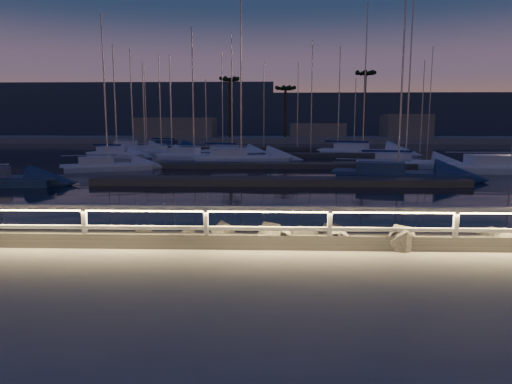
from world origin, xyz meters
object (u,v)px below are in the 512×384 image
sailboat_d (394,173)px  sailboat_c (403,162)px  sailboat_j (192,155)px  sailboat_m (171,146)px  sailboat_h (507,166)px  sailboat_k (231,152)px  sailboat_i (132,147)px  sailboat_f (106,165)px  sailboat_g (239,157)px  sailboat_n (160,151)px  guard_rail (285,218)px  sailboat_e (116,153)px  sailboat_l (360,151)px

sailboat_d → sailboat_c: bearing=86.1°
sailboat_j → sailboat_m: 19.26m
sailboat_h → sailboat_k: sailboat_h is taller
sailboat_i → sailboat_k: sailboat_k is taller
sailboat_f → sailboat_d: bearing=-37.4°
sailboat_k → sailboat_m: size_ratio=1.07×
sailboat_g → sailboat_k: size_ratio=1.17×
sailboat_f → sailboat_h: size_ratio=0.70×
sailboat_i → sailboat_n: 8.72m
sailboat_f → sailboat_i: 25.68m
sailboat_g → sailboat_m: (-11.02, 21.49, -0.02)m
guard_rail → sailboat_n: bearing=107.7°
sailboat_e → sailboat_d: bearing=-17.5°
sailboat_e → sailboat_j: (8.41, -2.09, 0.01)m
sailboat_e → sailboat_h: size_ratio=0.69×
sailboat_e → sailboat_n: 6.18m
sailboat_c → sailboat_l: 14.03m
sailboat_d → sailboat_i: 39.65m
sailboat_d → sailboat_h: sailboat_h is taller
sailboat_g → sailboat_k: sailboat_g is taller
sailboat_k → sailboat_n: sailboat_k is taller
sailboat_e → sailboat_l: size_ratio=0.69×
sailboat_f → sailboat_n: size_ratio=1.02×
sailboat_l → sailboat_k: bearing=-152.7°
sailboat_k → sailboat_l: size_ratio=0.79×
sailboat_e → sailboat_j: 8.66m
guard_rail → sailboat_i: 51.89m
sailboat_f → sailboat_l: size_ratio=0.70×
sailboat_j → sailboat_k: (3.32, 5.68, -0.01)m
sailboat_d → sailboat_n: (-20.78, 22.94, -0.01)m
guard_rail → sailboat_k: bearing=97.0°
sailboat_e → sailboat_i: (-1.98, 12.00, 0.04)m
sailboat_l → sailboat_f: bearing=-118.8°
sailboat_j → sailboat_l: sailboat_l is taller
sailboat_h → sailboat_i: 43.66m
sailboat_l → sailboat_g: bearing=-119.4°
sailboat_f → sailboat_l: bearing=13.6°
sailboat_i → sailboat_m: size_ratio=1.05×
sailboat_l → sailboat_m: (-24.04, 11.55, -0.02)m
sailboat_c → sailboat_f: 23.71m
sailboat_c → sailboat_k: size_ratio=1.01×
guard_rail → sailboat_l: sailboat_l is taller
sailboat_g → sailboat_j: size_ratio=1.21×
sailboat_g → sailboat_n: bearing=123.9°
sailboat_d → sailboat_h: bearing=40.6°
guard_rail → sailboat_h: 28.65m
guard_rail → sailboat_j: sailboat_j is taller
sailboat_h → sailboat_i: sailboat_h is taller
guard_rail → sailboat_d: bearing=68.0°
sailboat_g → sailboat_h: bearing=-30.8°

